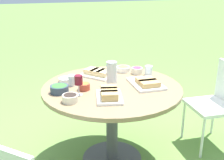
{
  "coord_description": "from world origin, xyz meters",
  "views": [
    {
      "loc": [
        0.74,
        2.23,
        1.67
      ],
      "look_at": [
        0.0,
        0.0,
        0.83
      ],
      "focal_mm": 45.0,
      "sensor_mm": 36.0,
      "label": 1
    }
  ],
  "objects_px": {
    "water_pitcher": "(112,75)",
    "wine_glass": "(79,81)",
    "chair_near_right": "(219,99)",
    "dining_table": "(112,99)"
  },
  "relations": [
    {
      "from": "chair_near_right",
      "to": "water_pitcher",
      "type": "xyz_separation_m",
      "value": [
        1.13,
        -0.06,
        0.36
      ]
    },
    {
      "from": "dining_table",
      "to": "water_pitcher",
      "type": "relative_size",
      "value": 5.29
    },
    {
      "from": "dining_table",
      "to": "wine_glass",
      "type": "height_order",
      "value": "wine_glass"
    },
    {
      "from": "chair_near_right",
      "to": "water_pitcher",
      "type": "bearing_deg",
      "value": -2.91
    },
    {
      "from": "chair_near_right",
      "to": "water_pitcher",
      "type": "relative_size",
      "value": 3.76
    },
    {
      "from": "dining_table",
      "to": "water_pitcher",
      "type": "xyz_separation_m",
      "value": [
        0.01,
        0.02,
        0.25
      ]
    },
    {
      "from": "water_pitcher",
      "to": "wine_glass",
      "type": "relative_size",
      "value": 1.38
    },
    {
      "from": "wine_glass",
      "to": "dining_table",
      "type": "bearing_deg",
      "value": -161.84
    },
    {
      "from": "dining_table",
      "to": "chair_near_right",
      "type": "relative_size",
      "value": 1.41
    },
    {
      "from": "wine_glass",
      "to": "water_pitcher",
      "type": "bearing_deg",
      "value": -165.37
    }
  ]
}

